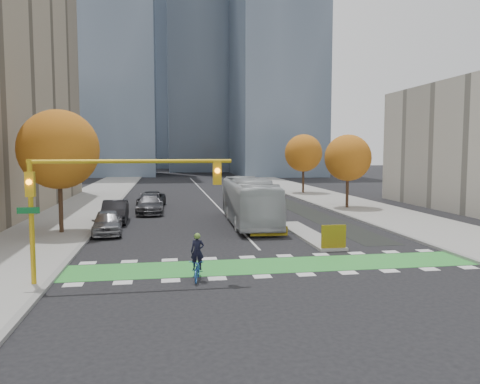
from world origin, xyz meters
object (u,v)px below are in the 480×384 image
object	(u,v)px
parked_car_b	(115,212)
traffic_signal_west	(97,188)
cyclist	(197,264)
parked_car_d	(151,199)
tree_east_far	(303,153)
parked_car_c	(150,204)
tree_east_near	(348,158)
hazard_board	(334,237)
parked_car_a	(107,222)
tree_west	(59,150)
bus	(249,201)

from	to	relation	value
parked_car_b	traffic_signal_west	bearing A→B (deg)	-87.81
cyclist	parked_car_d	bearing A→B (deg)	104.67
tree_east_far	parked_car_c	bearing A→B (deg)	-139.09
tree_east_near	traffic_signal_west	bearing A→B (deg)	-131.52
tree_east_near	cyclist	distance (m)	27.84
hazard_board	parked_car_a	bearing A→B (deg)	150.56
parked_car_c	parked_car_a	bearing A→B (deg)	-103.67
parked_car_b	hazard_board	bearing A→B (deg)	-44.90
hazard_board	cyclist	xyz separation A→B (m)	(-7.86, -4.70, -0.12)
parked_car_a	parked_car_d	size ratio (longest dim) A/B	0.87
parked_car_d	cyclist	bearing A→B (deg)	-79.96
tree_west	parked_car_d	distance (m)	16.29
parked_car_b	parked_car_d	distance (m)	10.31
hazard_board	tree_east_near	distance (m)	19.93
traffic_signal_west	parked_car_d	distance (m)	27.28
hazard_board	traffic_signal_west	bearing A→B (deg)	-158.45
traffic_signal_west	bus	distance (m)	17.60
cyclist	bus	xyz separation A→B (m)	(4.96, 14.91, 1.05)
hazard_board	parked_car_a	world-z (taller)	parked_car_a
hazard_board	parked_car_a	distance (m)	14.93
cyclist	tree_west	bearing A→B (deg)	132.17
tree_west	parked_car_a	size ratio (longest dim) A/B	1.75
bus	parked_car_c	distance (m)	10.46
traffic_signal_west	tree_east_near	bearing A→B (deg)	48.48
traffic_signal_west	parked_car_b	world-z (taller)	traffic_signal_west
parked_car_c	parked_car_d	distance (m)	5.00
parked_car_c	tree_west	bearing A→B (deg)	-119.61
tree_east_near	parked_car_c	world-z (taller)	tree_east_near
cyclist	parked_car_c	world-z (taller)	cyclist
tree_west	cyclist	distance (m)	15.71
tree_west	traffic_signal_west	distance (m)	13.25
tree_east_near	traffic_signal_west	world-z (taller)	tree_east_near
tree_east_near	parked_car_a	bearing A→B (deg)	-153.51
hazard_board	tree_east_far	size ratio (longest dim) A/B	0.18
tree_east_near	traffic_signal_west	size ratio (longest dim) A/B	0.83
tree_west	parked_car_c	xyz separation A→B (m)	(5.50, 9.54, -4.79)
cyclist	parked_car_d	xyz separation A→B (m)	(-2.64, 27.04, 0.07)
parked_car_a	parked_car_c	bearing A→B (deg)	71.56
parked_car_a	parked_car_d	world-z (taller)	parked_car_a
tree_east_near	tree_east_far	distance (m)	16.01
hazard_board	cyclist	world-z (taller)	cyclist
cyclist	parked_car_b	bearing A→B (deg)	115.88
cyclist	parked_car_d	size ratio (longest dim) A/B	0.38
hazard_board	tree_east_far	world-z (taller)	tree_east_far
tree_east_far	parked_car_b	size ratio (longest dim) A/B	1.47
tree_east_far	parked_car_d	xyz separation A→B (m)	(-19.00, -11.46, -4.49)
parked_car_a	parked_car_c	world-z (taller)	parked_car_c
hazard_board	tree_west	distance (m)	18.44
tree_west	tree_east_far	bearing A→B (deg)	46.70
tree_east_far	parked_car_b	xyz separation A→B (m)	(-21.50, -21.46, -4.38)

